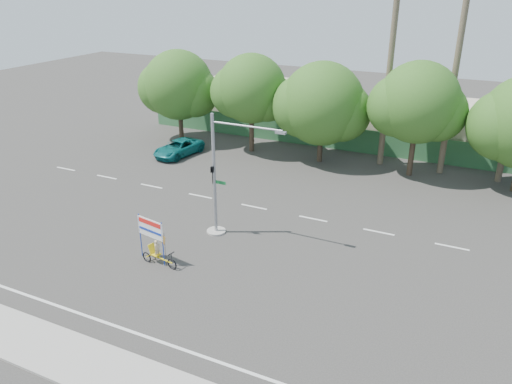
% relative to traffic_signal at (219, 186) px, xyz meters
% --- Properties ---
extents(ground, '(120.00, 120.00, 0.00)m').
position_rel_traffic_signal_xyz_m(ground, '(2.20, -3.98, -2.92)').
color(ground, '#33302D').
rests_on(ground, ground).
extents(sidewalk_near, '(50.00, 2.40, 0.12)m').
position_rel_traffic_signal_xyz_m(sidewalk_near, '(2.20, -11.48, -2.86)').
color(sidewalk_near, gray).
rests_on(sidewalk_near, ground).
extents(fence, '(38.00, 0.08, 2.00)m').
position_rel_traffic_signal_xyz_m(fence, '(2.20, 17.52, -1.92)').
color(fence, '#336B3D').
rests_on(fence, ground).
extents(building_left, '(12.00, 8.00, 4.00)m').
position_rel_traffic_signal_xyz_m(building_left, '(-7.80, 22.02, -0.92)').
color(building_left, beige).
rests_on(building_left, ground).
extents(building_right, '(14.00, 8.00, 3.60)m').
position_rel_traffic_signal_xyz_m(building_right, '(10.20, 22.02, -1.12)').
color(building_right, beige).
rests_on(building_right, ground).
extents(tree_far_left, '(7.14, 6.00, 7.96)m').
position_rel_traffic_signal_xyz_m(tree_far_left, '(-11.85, 14.02, 1.84)').
color(tree_far_left, '#473828').
rests_on(tree_far_left, ground).
extents(tree_left, '(6.66, 5.60, 8.07)m').
position_rel_traffic_signal_xyz_m(tree_left, '(-4.85, 14.02, 2.14)').
color(tree_left, '#473828').
rests_on(tree_left, ground).
extents(tree_center, '(7.62, 6.40, 7.85)m').
position_rel_traffic_signal_xyz_m(tree_center, '(1.14, 14.02, 1.55)').
color(tree_center, '#473828').
rests_on(tree_center, ground).
extents(tree_right, '(6.90, 5.80, 8.36)m').
position_rel_traffic_signal_xyz_m(tree_right, '(8.15, 14.02, 2.32)').
color(tree_right, '#473828').
rests_on(tree_right, ground).
extents(palm_tall, '(3.73, 3.79, 17.45)m').
position_rel_traffic_signal_xyz_m(palm_tall, '(10.20, 15.52, 7.55)').
color(palm_tall, '#70604C').
rests_on(palm_tall, ground).
extents(palm_short, '(3.73, 3.79, 14.45)m').
position_rel_traffic_signal_xyz_m(palm_short, '(5.70, 15.52, 5.94)').
color(palm_short, '#70604C').
rests_on(palm_short, ground).
extents(traffic_signal, '(4.72, 1.10, 7.00)m').
position_rel_traffic_signal_xyz_m(traffic_signal, '(0.00, 0.00, 0.00)').
color(traffic_signal, gray).
rests_on(traffic_signal, ground).
extents(trike_billboard, '(2.52, 0.83, 2.51)m').
position_rel_traffic_signal_xyz_m(trike_billboard, '(-1.46, -4.18, -1.91)').
color(trike_billboard, black).
rests_on(trike_billboard, ground).
extents(pickup_truck, '(2.81, 4.89, 1.28)m').
position_rel_traffic_signal_xyz_m(pickup_truck, '(-9.70, 10.38, -2.28)').
color(pickup_truck, '#0E6465').
rests_on(pickup_truck, ground).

